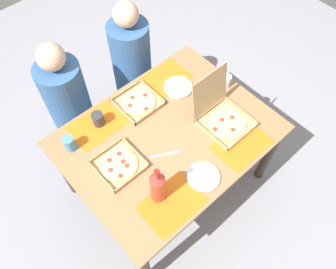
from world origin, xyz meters
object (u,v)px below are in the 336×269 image
object	(u,v)px
plate_middle	(178,87)
cup_red	(98,119)
plate_far_right	(203,177)
diner_right_seat	(132,69)
soda_bottle	(158,186)
cup_clear_left	(70,144)
pizza_box_edge_far	(119,165)
pizza_box_corner_right	(138,102)
cup_spare	(226,81)
diner_left_seat	(71,108)
pizza_box_corner_left	(223,116)

from	to	relation	value
plate_middle	cup_red	size ratio (longest dim) A/B	2.11
plate_middle	cup_red	xyz separation A→B (m)	(-0.61, 0.13, 0.04)
plate_far_right	diner_right_seat	xyz separation A→B (m)	(0.35, 1.16, -0.22)
soda_bottle	cup_clear_left	distance (m)	0.66
pizza_box_edge_far	plate_far_right	world-z (taller)	pizza_box_edge_far
diner_right_seat	pizza_box_corner_right	bearing A→B (deg)	-122.43
plate_far_right	cup_spare	world-z (taller)	cup_spare
pizza_box_edge_far	plate_middle	xyz separation A→B (m)	(0.70, 0.22, -0.00)
pizza_box_edge_far	plate_middle	size ratio (longest dim) A/B	1.31
plate_middle	cup_red	bearing A→B (deg)	167.96
pizza_box_edge_far	diner_left_seat	xyz separation A→B (m)	(0.08, 0.75, -0.23)
diner_left_seat	pizza_box_edge_far	bearing A→B (deg)	-95.83
cup_red	diner_right_seat	size ratio (longest dim) A/B	0.08
pizza_box_corner_right	plate_far_right	world-z (taller)	pizza_box_corner_right
cup_clear_left	pizza_box_edge_far	bearing A→B (deg)	-64.28
pizza_box_edge_far	pizza_box_corner_right	bearing A→B (deg)	37.00
cup_spare	pizza_box_corner_right	bearing A→B (deg)	153.21
pizza_box_corner_left	plate_middle	world-z (taller)	pizza_box_corner_left
cup_spare	diner_right_seat	xyz separation A→B (m)	(-0.29, 0.75, -0.26)
pizza_box_corner_left	cup_spare	distance (m)	0.32
cup_red	pizza_box_edge_far	bearing A→B (deg)	-105.62
pizza_box_corner_right	cup_clear_left	size ratio (longest dim) A/B	2.66
cup_spare	cup_red	size ratio (longest dim) A/B	0.94
pizza_box_corner_right	pizza_box_corner_left	bearing A→B (deg)	-56.52
pizza_box_corner_left	cup_clear_left	xyz separation A→B (m)	(-0.87, 0.50, 0.00)
soda_bottle	pizza_box_corner_right	bearing A→B (deg)	60.45
pizza_box_corner_left	pizza_box_corner_right	size ratio (longest dim) A/B	1.27
pizza_box_corner_right	cup_red	distance (m)	0.31
plate_middle	soda_bottle	size ratio (longest dim) A/B	0.64
pizza_box_corner_right	cup_red	size ratio (longest dim) A/B	2.83
plate_far_right	soda_bottle	distance (m)	0.32
pizza_box_edge_far	cup_clear_left	world-z (taller)	cup_clear_left
plate_middle	diner_right_seat	size ratio (longest dim) A/B	0.18
soda_bottle	cup_red	size ratio (longest dim) A/B	3.29
plate_far_right	cup_clear_left	world-z (taller)	cup_clear_left
plate_far_right	cup_spare	size ratio (longest dim) A/B	2.22
plate_middle	diner_left_seat	bearing A→B (deg)	139.40
cup_clear_left	diner_right_seat	distance (m)	0.98
pizza_box_edge_far	diner_left_seat	size ratio (longest dim) A/B	0.24
pizza_box_corner_left	cup_spare	size ratio (longest dim) A/B	3.84
pizza_box_edge_far	cup_red	bearing A→B (deg)	74.38
plate_far_right	plate_middle	distance (m)	0.72
pizza_box_corner_left	plate_far_right	size ratio (longest dim) A/B	1.73
pizza_box_corner_right	cup_red	xyz separation A→B (m)	(-0.30, 0.05, 0.04)
pizza_box_corner_right	soda_bottle	size ratio (longest dim) A/B	0.86
pizza_box_corner_right	soda_bottle	bearing A→B (deg)	-119.55
cup_spare	diner_left_seat	bearing A→B (deg)	140.44
soda_bottle	cup_spare	bearing A→B (deg)	19.07
soda_bottle	diner_right_seat	bearing A→B (deg)	59.21
pizza_box_corner_right	cup_red	world-z (taller)	cup_red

